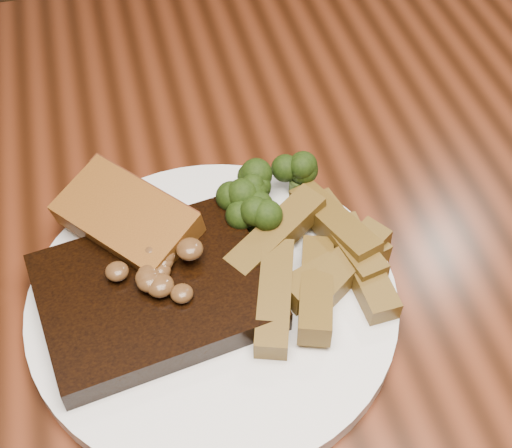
{
  "coord_description": "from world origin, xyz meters",
  "views": [
    {
      "loc": [
        -0.07,
        -0.38,
        1.24
      ],
      "look_at": [
        0.02,
        0.0,
        0.78
      ],
      "focal_mm": 50.0,
      "sensor_mm": 36.0,
      "label": 1
    }
  ],
  "objects_px": {
    "steak": "(155,293)",
    "garlic_bread": "(130,234)",
    "potato_wedges": "(298,267)",
    "chair_far": "(207,49)",
    "plate": "(213,302)",
    "dining_table": "(238,312)"
  },
  "relations": [
    {
      "from": "steak",
      "to": "garlic_bread",
      "type": "relative_size",
      "value": 1.53
    },
    {
      "from": "steak",
      "to": "potato_wedges",
      "type": "relative_size",
      "value": 1.39
    },
    {
      "from": "chair_far",
      "to": "steak",
      "type": "xyz_separation_m",
      "value": [
        -0.17,
        -0.7,
        0.28
      ]
    },
    {
      "from": "steak",
      "to": "garlic_bread",
      "type": "distance_m",
      "value": 0.07
    },
    {
      "from": "plate",
      "to": "potato_wedges",
      "type": "distance_m",
      "value": 0.08
    },
    {
      "from": "chair_far",
      "to": "potato_wedges",
      "type": "xyz_separation_m",
      "value": [
        -0.05,
        -0.7,
        0.28
      ]
    },
    {
      "from": "dining_table",
      "to": "steak",
      "type": "xyz_separation_m",
      "value": [
        -0.07,
        -0.04,
        0.12
      ]
    },
    {
      "from": "chair_far",
      "to": "potato_wedges",
      "type": "height_order",
      "value": "chair_far"
    },
    {
      "from": "plate",
      "to": "garlic_bread",
      "type": "distance_m",
      "value": 0.09
    },
    {
      "from": "dining_table",
      "to": "potato_wedges",
      "type": "distance_m",
      "value": 0.13
    },
    {
      "from": "chair_far",
      "to": "garlic_bread",
      "type": "relative_size",
      "value": 7.82
    },
    {
      "from": "steak",
      "to": "plate",
      "type": "bearing_deg",
      "value": -17.27
    },
    {
      "from": "steak",
      "to": "potato_wedges",
      "type": "height_order",
      "value": "steak"
    },
    {
      "from": "plate",
      "to": "steak",
      "type": "bearing_deg",
      "value": 171.61
    },
    {
      "from": "chair_far",
      "to": "garlic_bread",
      "type": "distance_m",
      "value": 0.71
    },
    {
      "from": "dining_table",
      "to": "steak",
      "type": "relative_size",
      "value": 9.09
    },
    {
      "from": "plate",
      "to": "potato_wedges",
      "type": "bearing_deg",
      "value": 3.94
    },
    {
      "from": "chair_far",
      "to": "steak",
      "type": "height_order",
      "value": "chair_far"
    },
    {
      "from": "dining_table",
      "to": "plate",
      "type": "height_order",
      "value": "plate"
    },
    {
      "from": "dining_table",
      "to": "garlic_bread",
      "type": "xyz_separation_m",
      "value": [
        -0.09,
        0.02,
        0.12
      ]
    },
    {
      "from": "potato_wedges",
      "to": "chair_far",
      "type": "bearing_deg",
      "value": 86.04
    },
    {
      "from": "dining_table",
      "to": "garlic_bread",
      "type": "distance_m",
      "value": 0.15
    }
  ]
}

